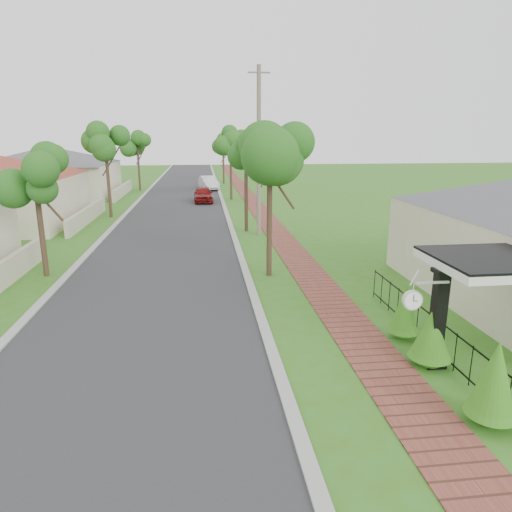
{
  "coord_description": "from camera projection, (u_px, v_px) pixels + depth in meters",
  "views": [
    {
      "loc": [
        -1.05,
        -10.74,
        5.57
      ],
      "look_at": [
        0.74,
        4.5,
        1.5
      ],
      "focal_mm": 32.0,
      "sensor_mm": 36.0,
      "label": 1
    }
  ],
  "objects": [
    {
      "name": "picket_fence",
      "position": [
        429.0,
        329.0,
        12.27
      ],
      "size": [
        0.03,
        8.02,
        1.0
      ],
      "color": "black",
      "rests_on": "ground"
    },
    {
      "name": "hedge_row",
      "position": [
        443.0,
        345.0,
        10.69
      ],
      "size": [
        0.92,
        4.82,
        1.89
      ],
      "color": "#1B6C15",
      "rests_on": "ground"
    },
    {
      "name": "kerb_right",
      "position": [
        228.0,
        219.0,
        31.13
      ],
      "size": [
        0.3,
        120.0,
        0.1
      ],
      "primitive_type": "cube",
      "color": "#9E9E99",
      "rests_on": "ground"
    },
    {
      "name": "kerb_left",
      "position": [
        119.0,
        222.0,
        30.31
      ],
      "size": [
        0.3,
        120.0,
        0.1
      ],
      "primitive_type": "cube",
      "color": "#9E9E99",
      "rests_on": "ground"
    },
    {
      "name": "street_trees",
      "position": [
        178.0,
        149.0,
        36.14
      ],
      "size": [
        10.7,
        37.65,
        5.89
      ],
      "color": "#382619",
      "rests_on": "ground"
    },
    {
      "name": "utility_pole",
      "position": [
        259.0,
        152.0,
        25.19
      ],
      "size": [
        1.2,
        0.24,
        9.19
      ],
      "color": "#766A5C",
      "rests_on": "ground"
    },
    {
      "name": "station_clock",
      "position": [
        414.0,
        299.0,
        10.43
      ],
      "size": [
        1.08,
        0.13,
        0.67
      ],
      "color": "silver",
      "rests_on": "ground"
    },
    {
      "name": "far_house_grey",
      "position": [
        51.0,
        171.0,
        42.21
      ],
      "size": [
        15.56,
        15.56,
        4.6
      ],
      "color": "beige",
      "rests_on": "ground"
    },
    {
      "name": "road",
      "position": [
        174.0,
        221.0,
        30.72
      ],
      "size": [
        7.0,
        120.0,
        0.02
      ],
      "primitive_type": "cube",
      "color": "#28282B",
      "rests_on": "ground"
    },
    {
      "name": "parked_car_red",
      "position": [
        203.0,
        194.0,
        39.02
      ],
      "size": [
        1.67,
        3.92,
        1.32
      ],
      "primitive_type": "imported",
      "rotation": [
        0.0,
        0.0,
        0.03
      ],
      "color": "maroon",
      "rests_on": "ground"
    },
    {
      "name": "near_tree",
      "position": [
        270.0,
        155.0,
        17.51
      ],
      "size": [
        2.36,
        2.36,
        6.07
      ],
      "color": "#382619",
      "rests_on": "ground"
    },
    {
      "name": "ground",
      "position": [
        248.0,
        357.0,
        11.86
      ],
      "size": [
        160.0,
        160.0,
        0.0
      ],
      "primitive_type": "plane",
      "color": "#3A6818",
      "rests_on": "ground"
    },
    {
      "name": "parked_car_white",
      "position": [
        209.0,
        183.0,
        47.92
      ],
      "size": [
        2.23,
        4.46,
        1.41
      ],
      "primitive_type": "imported",
      "rotation": [
        0.0,
        0.0,
        0.18
      ],
      "color": "silver",
      "rests_on": "ground"
    },
    {
      "name": "porch_post",
      "position": [
        437.0,
        324.0,
        11.12
      ],
      "size": [
        0.48,
        0.48,
        2.52
      ],
      "color": "black",
      "rests_on": "ground"
    },
    {
      "name": "sidewalk",
      "position": [
        266.0,
        219.0,
        31.42
      ],
      "size": [
        1.5,
        120.0,
        0.03
      ],
      "primitive_type": "cube",
      "color": "brown",
      "rests_on": "ground"
    }
  ]
}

